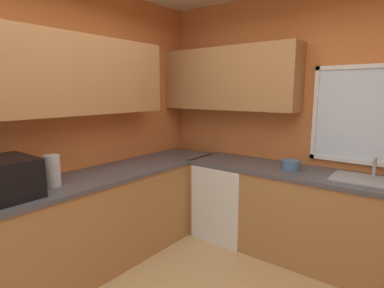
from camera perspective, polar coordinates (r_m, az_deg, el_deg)
room_shell at (r=2.30m, az=1.98°, el=12.70°), size 3.52×3.85×2.75m
counter_run_left at (r=3.03m, az=-20.70°, el=-14.46°), size 0.65×3.46×0.89m
counter_run_back at (r=3.30m, az=21.47°, el=-12.52°), size 2.61×0.65×0.89m
dishwasher at (r=3.63m, az=6.67°, el=-10.24°), size 0.60×0.60×0.85m
microwave at (r=2.63m, az=-31.32°, el=-5.38°), size 0.48×0.36×0.29m
kettle at (r=2.75m, az=-24.47°, el=-4.54°), size 0.13×0.13×0.26m
sink_assembly at (r=3.08m, az=30.28°, el=-5.82°), size 0.62×0.40×0.19m
bowl at (r=3.22m, az=17.89°, el=-3.68°), size 0.18×0.18×0.09m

